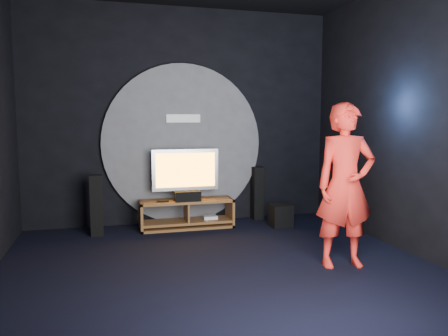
% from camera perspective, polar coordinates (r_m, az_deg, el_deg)
% --- Properties ---
extents(floor, '(5.00, 5.00, 0.00)m').
position_cam_1_polar(floor, '(5.08, -0.39, -13.28)').
color(floor, black).
rests_on(floor, ground).
extents(back_wall, '(5.00, 0.04, 3.50)m').
position_cam_1_polar(back_wall, '(7.23, -5.49, 6.70)').
color(back_wall, black).
rests_on(back_wall, ground).
extents(front_wall, '(5.00, 0.04, 3.50)m').
position_cam_1_polar(front_wall, '(2.45, 14.79, 7.09)').
color(front_wall, black).
rests_on(front_wall, ground).
extents(right_wall, '(0.04, 5.00, 3.50)m').
position_cam_1_polar(right_wall, '(5.93, 23.80, 6.25)').
color(right_wall, black).
rests_on(right_wall, ground).
extents(wall_disc_panel, '(2.60, 0.11, 2.60)m').
position_cam_1_polar(wall_disc_panel, '(7.18, -5.38, 3.12)').
color(wall_disc_panel, '#515156').
rests_on(wall_disc_panel, ground).
extents(media_console, '(1.46, 0.45, 0.45)m').
position_cam_1_polar(media_console, '(6.95, -4.86, -6.21)').
color(media_console, brown).
rests_on(media_console, ground).
extents(tv, '(1.05, 0.22, 0.79)m').
position_cam_1_polar(tv, '(6.90, -5.07, -0.51)').
color(tv, '#ACACB3').
rests_on(tv, media_console).
extents(center_speaker, '(0.40, 0.15, 0.15)m').
position_cam_1_polar(center_speaker, '(6.77, -4.76, -3.70)').
color(center_speaker, black).
rests_on(center_speaker, media_console).
extents(remote, '(0.18, 0.05, 0.02)m').
position_cam_1_polar(remote, '(6.72, -7.98, -4.36)').
color(remote, black).
rests_on(remote, media_console).
extents(tower_speaker_left, '(0.18, 0.20, 0.90)m').
position_cam_1_polar(tower_speaker_left, '(6.69, -16.31, -4.70)').
color(tower_speaker_left, black).
rests_on(tower_speaker_left, ground).
extents(tower_speaker_right, '(0.18, 0.20, 0.90)m').
position_cam_1_polar(tower_speaker_right, '(7.50, 4.41, -3.29)').
color(tower_speaker_right, black).
rests_on(tower_speaker_right, ground).
extents(subwoofer, '(0.32, 0.32, 0.36)m').
position_cam_1_polar(subwoofer, '(7.06, 7.40, -6.17)').
color(subwoofer, black).
rests_on(subwoofer, ground).
extents(player, '(0.74, 0.54, 1.90)m').
position_cam_1_polar(player, '(5.21, 15.58, -2.21)').
color(player, red).
rests_on(player, ground).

